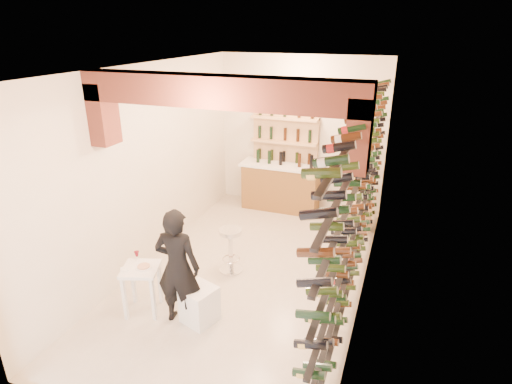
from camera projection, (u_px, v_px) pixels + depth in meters
ground at (250, 273)px, 6.76m from camera, size 6.00×6.00×0.00m
room_shell at (242, 141)px, 5.70m from camera, size 3.52×6.02×3.21m
wine_rack at (354, 197)px, 5.70m from camera, size 0.32×5.70×2.56m
back_counter at (281, 185)px, 8.97m from camera, size 1.70×0.62×1.29m
back_shelving at (285, 154)px, 8.95m from camera, size 1.40×0.31×2.73m
tasting_table at (141, 275)px, 5.69m from camera, size 0.60×0.60×0.84m
white_stool at (199, 305)px, 5.60m from camera, size 0.51×0.51×0.51m
person at (178, 267)px, 5.41m from camera, size 0.64×0.46×1.63m
chrome_barstool at (231, 247)px, 6.69m from camera, size 0.38×0.38×0.74m
crate_lower at (357, 223)px, 8.18m from camera, size 0.56×0.48×0.28m
crate_upper at (358, 209)px, 8.07m from camera, size 0.54×0.40×0.29m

